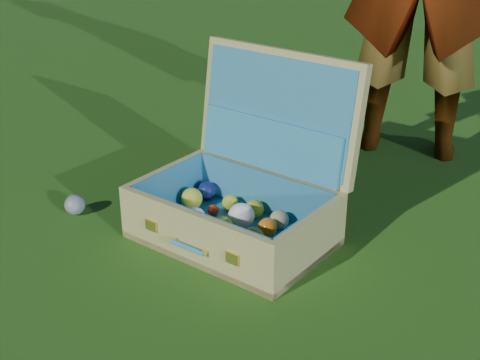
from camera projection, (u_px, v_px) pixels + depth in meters
name	position (u px, v px, depth m)	size (l,w,h in m)	color
ground	(242.00, 239.00, 1.96)	(60.00, 60.00, 0.00)	#215114
stray_ball	(75.00, 205.00, 2.09)	(0.06, 0.06, 0.06)	teal
suitcase	(246.00, 187.00, 1.94)	(0.66, 0.60, 0.52)	tan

